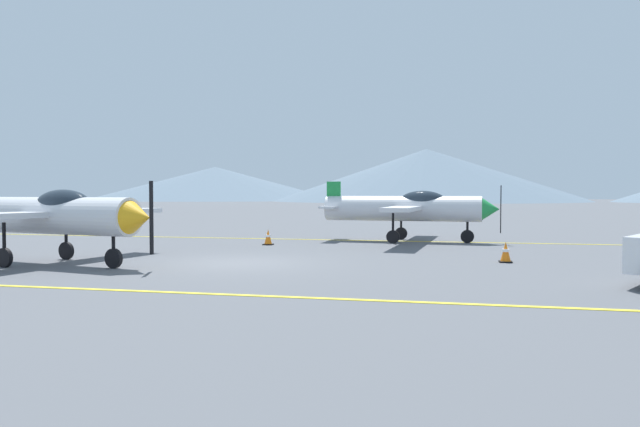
{
  "coord_description": "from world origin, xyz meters",
  "views": [
    {
      "loc": [
        5.79,
        -15.5,
        1.95
      ],
      "look_at": [
        1.01,
        6.0,
        1.2
      ],
      "focal_mm": 32.93,
      "sensor_mm": 36.0,
      "label": 1
    }
  ],
  "objects_px": {
    "traffic_cone_side": "(506,252)",
    "airplane_near": "(48,214)",
    "airplane_mid": "(409,208)",
    "traffic_cone_front": "(268,237)"
  },
  "relations": [
    {
      "from": "traffic_cone_front",
      "to": "traffic_cone_side",
      "type": "bearing_deg",
      "value": -25.59
    },
    {
      "from": "airplane_mid",
      "to": "traffic_cone_side",
      "type": "xyz_separation_m",
      "value": [
        3.19,
        -6.64,
        -1.09
      ]
    },
    {
      "from": "traffic_cone_side",
      "to": "airplane_near",
      "type": "bearing_deg",
      "value": -165.8
    },
    {
      "from": "airplane_near",
      "to": "traffic_cone_side",
      "type": "height_order",
      "value": "airplane_near"
    },
    {
      "from": "airplane_mid",
      "to": "traffic_cone_side",
      "type": "relative_size",
      "value": 13.9
    },
    {
      "from": "airplane_near",
      "to": "airplane_mid",
      "type": "relative_size",
      "value": 1.0
    },
    {
      "from": "airplane_mid",
      "to": "traffic_cone_side",
      "type": "height_order",
      "value": "airplane_mid"
    },
    {
      "from": "airplane_mid",
      "to": "traffic_cone_front",
      "type": "distance_m",
      "value": 5.86
    },
    {
      "from": "airplane_near",
      "to": "traffic_cone_side",
      "type": "relative_size",
      "value": 13.88
    },
    {
      "from": "traffic_cone_side",
      "to": "traffic_cone_front",
      "type": "bearing_deg",
      "value": 154.41
    }
  ]
}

